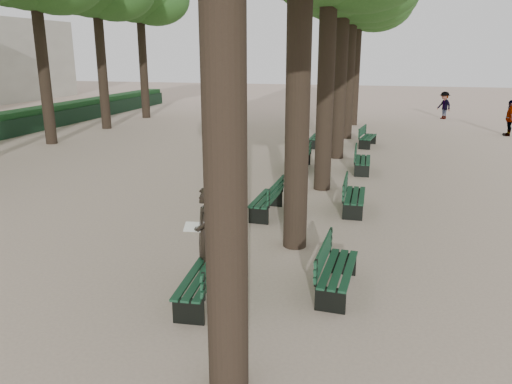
# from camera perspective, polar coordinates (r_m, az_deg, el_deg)

# --- Properties ---
(ground) EXTENTS (120.00, 120.00, 0.00)m
(ground) POSITION_cam_1_polar(r_m,az_deg,el_deg) (9.11, -8.52, -12.06)
(ground) COLOR tan
(ground) RESTS_ON ground
(bench_left_0) EXTENTS (0.71, 1.84, 0.92)m
(bench_left_0) POSITION_cam_1_polar(r_m,az_deg,el_deg) (8.90, -6.26, -10.71)
(bench_left_0) COLOR black
(bench_left_0) RESTS_ON ground
(bench_left_1) EXTENTS (0.61, 1.81, 0.92)m
(bench_left_1) POSITION_cam_1_polar(r_m,az_deg,el_deg) (13.35, 1.17, -1.48)
(bench_left_1) COLOR black
(bench_left_1) RESTS_ON ground
(bench_left_2) EXTENTS (0.59, 1.81, 0.92)m
(bench_left_2) POSITION_cam_1_polar(r_m,az_deg,el_deg) (18.64, 5.07, 3.44)
(bench_left_2) COLOR black
(bench_left_2) RESTS_ON ground
(bench_left_3) EXTENTS (0.62, 1.81, 0.92)m
(bench_left_3) POSITION_cam_1_polar(r_m,az_deg,el_deg) (23.30, 7.00, 5.86)
(bench_left_3) COLOR black
(bench_left_3) RESTS_ON ground
(bench_right_0) EXTENTS (0.66, 1.83, 0.92)m
(bench_right_0) POSITION_cam_1_polar(r_m,az_deg,el_deg) (9.29, 9.27, -9.66)
(bench_right_0) COLOR black
(bench_right_0) RESTS_ON ground
(bench_right_1) EXTENTS (0.60, 1.81, 0.92)m
(bench_right_1) POSITION_cam_1_polar(r_m,az_deg,el_deg) (13.90, 11.16, -1.08)
(bench_right_1) COLOR black
(bench_right_1) RESTS_ON ground
(bench_right_2) EXTENTS (0.62, 1.81, 0.92)m
(bench_right_2) POSITION_cam_1_polar(r_m,az_deg,el_deg) (18.52, 12.06, 3.07)
(bench_right_2) COLOR black
(bench_right_2) RESTS_ON ground
(bench_right_3) EXTENTS (0.81, 1.86, 0.92)m
(bench_right_3) POSITION_cam_1_polar(r_m,az_deg,el_deg) (23.63, 12.64, 5.74)
(bench_right_3) COLOR black
(bench_right_3) RESTS_ON ground
(man_with_map) EXTENTS (0.69, 0.79, 1.84)m
(man_with_map) POSITION_cam_1_polar(r_m,az_deg,el_deg) (9.43, -5.74, -4.86)
(man_with_map) COLOR black
(man_with_map) RESTS_ON ground
(pedestrian_b) EXTENTS (0.93, 1.13, 1.75)m
(pedestrian_b) POSITION_cam_1_polar(r_m,az_deg,el_deg) (34.93, 20.70, 9.25)
(pedestrian_b) COLOR #262628
(pedestrian_b) RESTS_ON ground
(pedestrian_c) EXTENTS (0.39, 1.09, 1.84)m
(pedestrian_c) POSITION_cam_1_polar(r_m,az_deg,el_deg) (29.12, 26.99, 7.54)
(pedestrian_c) COLOR #262628
(pedestrian_c) RESTS_ON ground
(pedestrian_e) EXTENTS (1.25, 1.48, 1.72)m
(pedestrian_e) POSITION_cam_1_polar(r_m,az_deg,el_deg) (28.89, -2.24, 9.05)
(pedestrian_e) COLOR #262628
(pedestrian_e) RESTS_ON ground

